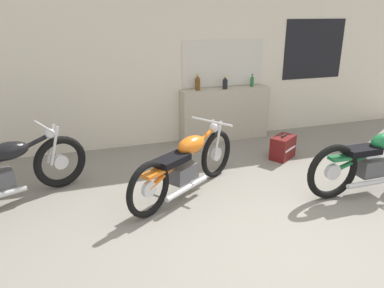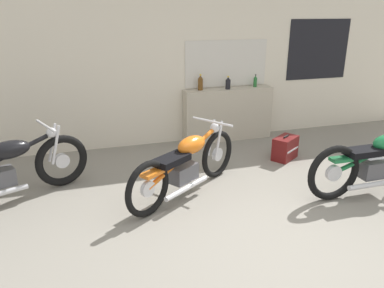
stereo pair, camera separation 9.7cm
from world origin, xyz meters
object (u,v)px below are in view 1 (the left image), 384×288
bottle_leftmost (198,83)px  bottle_left_center (225,83)px  motorcycle_green (377,160)px  bottle_center (252,81)px  motorcycle_orange (186,164)px  hard_case_darkred (283,147)px  motorcycle_black (0,172)px

bottle_leftmost → bottle_left_center: 0.49m
bottle_left_center → motorcycle_green: size_ratio=0.11×
bottle_center → bottle_left_center: bearing=-175.1°
bottle_center → motorcycle_orange: bottle_center is taller
bottle_leftmost → motorcycle_green: (1.54, -2.56, -0.62)m
bottle_leftmost → hard_case_darkred: bottle_leftmost is taller
bottle_center → motorcycle_green: bottle_center is taller
motorcycle_green → motorcycle_black: motorcycle_green is taller
bottle_center → motorcycle_black: bottle_center is taller
motorcycle_black → hard_case_darkred: size_ratio=4.06×
bottle_left_center → motorcycle_black: (-3.47, -1.38, -0.61)m
motorcycle_orange → hard_case_darkred: motorcycle_orange is taller
bottle_center → motorcycle_orange: (-1.82, -1.87, -0.61)m
bottle_left_center → motorcycle_orange: size_ratio=0.13×
hard_case_darkred → motorcycle_green: bearing=-69.3°
bottle_left_center → motorcycle_black: bottle_left_center is taller
bottle_leftmost → motorcycle_black: (-2.98, -1.44, -0.63)m
motorcycle_orange → bottle_left_center: bearing=54.9°
bottle_left_center → motorcycle_green: bottle_left_center is taller
motorcycle_green → hard_case_darkred: bearing=110.7°
bottle_leftmost → motorcycle_green: 3.05m
motorcycle_black → hard_case_darkred: bearing=3.6°
bottle_left_center → motorcycle_green: 2.78m
bottle_leftmost → bottle_center: (1.03, -0.01, -0.02)m
bottle_center → motorcycle_orange: 2.68m
bottle_center → hard_case_darkred: bearing=-90.2°
bottle_leftmost → hard_case_darkred: 1.80m
motorcycle_green → bottle_center: bearing=101.4°
bottle_center → hard_case_darkred: size_ratio=0.44×
hard_case_darkred → bottle_leftmost: bearing=130.6°
bottle_left_center → motorcycle_orange: 2.31m
motorcycle_orange → motorcycle_black: size_ratio=0.84×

